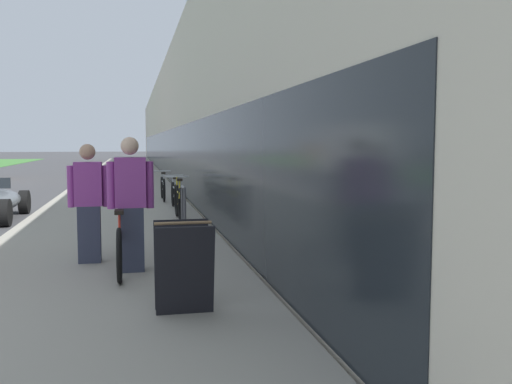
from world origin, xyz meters
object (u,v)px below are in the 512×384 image
cruiser_bike_nearest (179,202)px  cruiser_bike_middle (174,195)px  cruiser_bike_farthest (163,188)px  person_bystander (89,203)px  person_rider (131,204)px  sandwich_board_sign (184,266)px  bike_rack_hoop (183,203)px  tandem_bicycle (121,239)px

cruiser_bike_nearest → cruiser_bike_middle: (0.05, 2.04, -0.03)m
cruiser_bike_middle → cruiser_bike_farthest: cruiser_bike_farthest is taller
cruiser_bike_nearest → person_bystander: bearing=-110.6°
person_rider → cruiser_bike_middle: person_rider is taller
cruiser_bike_nearest → sandwich_board_sign: (-0.48, -6.77, 0.06)m
person_rider → cruiser_bike_farthest: bearing=84.6°
bike_rack_hoop → cruiser_bike_nearest: cruiser_bike_nearest is taller
person_bystander → bike_rack_hoop: person_bystander is taller
tandem_bicycle → cruiser_bike_nearest: cruiser_bike_nearest is taller
cruiser_bike_nearest → cruiser_bike_farthest: (-0.11, 4.31, -0.03)m
cruiser_bike_middle → person_rider: bearing=-98.6°
person_bystander → cruiser_bike_middle: size_ratio=0.92×
bike_rack_hoop → sandwich_board_sign: 5.28m
sandwich_board_sign → tandem_bicycle: bearing=106.0°
tandem_bicycle → person_rider: (0.14, -0.35, 0.51)m
cruiser_bike_farthest → person_rider: bearing=-95.4°
person_bystander → sandwich_board_sign: person_bystander is taller
cruiser_bike_nearest → cruiser_bike_middle: bearing=88.5°
cruiser_bike_middle → person_bystander: bearing=-104.6°
cruiser_bike_nearest → tandem_bicycle: bearing=-104.1°
tandem_bicycle → cruiser_bike_farthest: 8.87m
person_bystander → cruiser_bike_middle: person_bystander is taller
bike_rack_hoop → cruiser_bike_farthest: size_ratio=0.47×
tandem_bicycle → person_bystander: bearing=142.1°
person_bystander → tandem_bicycle: bearing=-37.9°
person_rider → bike_rack_hoop: 3.50m
cruiser_bike_nearest → bike_rack_hoop: bearing=-90.9°
tandem_bicycle → person_bystander: (-0.43, 0.34, 0.47)m
person_rider → cruiser_bike_middle: (1.04, 6.90, -0.52)m
cruiser_bike_farthest → sandwich_board_sign: sandwich_board_sign is taller
cruiser_bike_nearest → cruiser_bike_middle: 2.04m
person_bystander → sandwich_board_sign: bearing=-67.4°
cruiser_bike_middle → sandwich_board_sign: 8.83m
person_bystander → cruiser_bike_nearest: bearing=69.4°
tandem_bicycle → cruiser_bike_middle: (1.18, 6.55, -0.01)m
person_rider → sandwich_board_sign: size_ratio=1.93×
person_rider → bike_rack_hoop: size_ratio=2.06×
cruiser_bike_farthest → sandwich_board_sign: size_ratio=2.01×
cruiser_bike_nearest → cruiser_bike_farthest: size_ratio=0.97×
cruiser_bike_nearest → sandwich_board_sign: bearing=-94.1°
cruiser_bike_nearest → cruiser_bike_middle: size_ratio=0.98×
person_bystander → bike_rack_hoop: 3.09m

